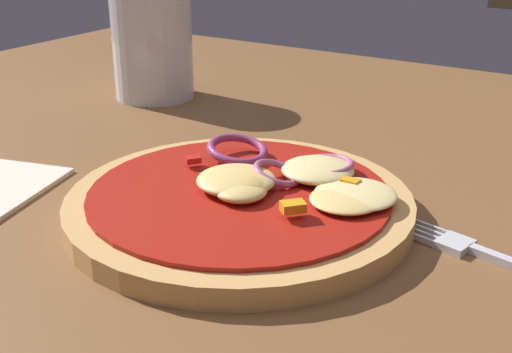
# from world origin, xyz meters

# --- Properties ---
(dining_table) EXTENTS (1.17, 0.93, 0.03)m
(dining_table) POSITION_xyz_m (0.00, 0.00, 0.01)
(dining_table) COLOR brown
(dining_table) RESTS_ON ground
(pizza) EXTENTS (0.22, 0.22, 0.03)m
(pizza) POSITION_xyz_m (-0.03, -0.01, 0.04)
(pizza) COLOR tan
(pizza) RESTS_ON dining_table
(fork) EXTENTS (0.17, 0.05, 0.01)m
(fork) POSITION_xyz_m (0.13, 0.01, 0.03)
(fork) COLOR silver
(fork) RESTS_ON dining_table
(beer_glass) EXTENTS (0.08, 0.08, 0.10)m
(beer_glass) POSITION_xyz_m (-0.26, 0.17, 0.07)
(beer_glass) COLOR silver
(beer_glass) RESTS_ON dining_table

